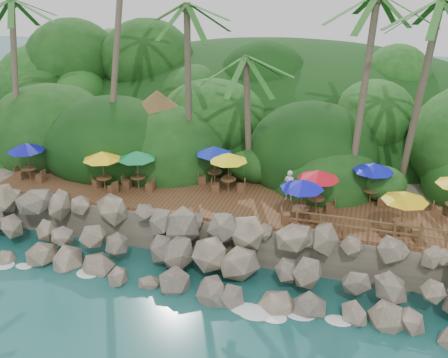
% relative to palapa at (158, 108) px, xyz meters
% --- Properties ---
extents(ground, '(140.00, 140.00, 0.00)m').
position_rel_palapa_xyz_m(ground, '(5.41, -9.94, -5.79)').
color(ground, '#19514F').
rests_on(ground, ground).
extents(land_base, '(32.00, 25.20, 2.10)m').
position_rel_palapa_xyz_m(land_base, '(5.41, 6.06, -4.74)').
color(land_base, gray).
rests_on(land_base, ground).
extents(jungle_hill, '(44.80, 28.00, 15.40)m').
position_rel_palapa_xyz_m(jungle_hill, '(5.41, 13.56, -5.79)').
color(jungle_hill, '#143811').
rests_on(jungle_hill, ground).
extents(seawall, '(29.00, 4.00, 2.30)m').
position_rel_palapa_xyz_m(seawall, '(5.41, -7.94, -4.64)').
color(seawall, gray).
rests_on(seawall, ground).
extents(terrace, '(26.00, 5.00, 0.20)m').
position_rel_palapa_xyz_m(terrace, '(5.41, -3.94, -3.59)').
color(terrace, brown).
rests_on(terrace, land_base).
extents(jungle_foliage, '(44.00, 16.00, 12.00)m').
position_rel_palapa_xyz_m(jungle_foliage, '(5.41, 5.06, -5.79)').
color(jungle_foliage, '#143811').
rests_on(jungle_foliage, ground).
extents(foam_line, '(25.20, 0.80, 0.06)m').
position_rel_palapa_xyz_m(foam_line, '(5.41, -9.64, -5.76)').
color(foam_line, white).
rests_on(foam_line, ground).
extents(palapa, '(5.60, 5.60, 4.60)m').
position_rel_palapa_xyz_m(palapa, '(0.00, 0.00, 0.00)').
color(palapa, brown).
rests_on(palapa, ground).
extents(dining_clusters, '(25.40, 5.30, 2.28)m').
position_rel_palapa_xyz_m(dining_clusters, '(5.55, -3.85, -1.60)').
color(dining_clusters, brown).
rests_on(dining_clusters, terrace).
extents(railing, '(8.30, 0.10, 1.00)m').
position_rel_palapa_xyz_m(railing, '(13.57, -6.29, -2.88)').
color(railing, brown).
rests_on(railing, terrace).
extents(waiter, '(0.71, 0.57, 1.70)m').
position_rel_palapa_xyz_m(waiter, '(8.80, -3.18, -2.64)').
color(waiter, white).
rests_on(waiter, terrace).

